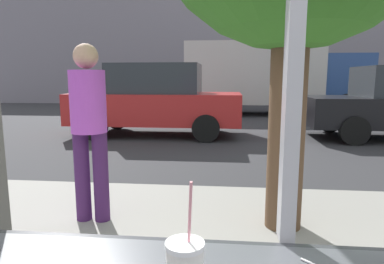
% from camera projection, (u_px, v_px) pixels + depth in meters
% --- Properties ---
extents(ground_plane, '(60.00, 60.00, 0.00)m').
position_uv_depth(ground_plane, '(233.00, 133.00, 9.09)').
color(ground_plane, '#2D2D30').
extents(sidewalk_strip, '(16.00, 2.80, 0.14)m').
position_uv_depth(sidewalk_strip, '(249.00, 249.00, 2.79)').
color(sidewalk_strip, gray).
rests_on(sidewalk_strip, ground).
extents(building_facade_far, '(28.00, 1.20, 5.80)m').
position_uv_depth(building_facade_far, '(230.00, 52.00, 18.72)').
color(building_facade_far, gray).
rests_on(building_facade_far, ground).
extents(parked_car_red, '(4.28, 1.96, 1.82)m').
position_uv_depth(parked_car_red, '(156.00, 100.00, 8.64)').
color(parked_car_red, red).
rests_on(parked_car_red, ground).
extents(box_truck, '(6.95, 2.44, 2.83)m').
position_uv_depth(box_truck, '(271.00, 75.00, 13.42)').
color(box_truck, beige).
rests_on(box_truck, ground).
extents(pedestrian, '(0.32, 0.32, 1.63)m').
position_uv_depth(pedestrian, '(89.00, 122.00, 3.06)').
color(pedestrian, '#431F53').
rests_on(pedestrian, sidewalk_strip).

